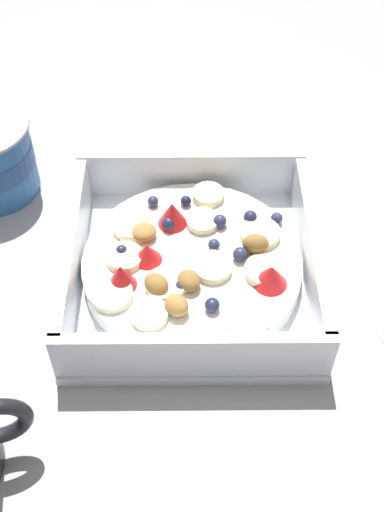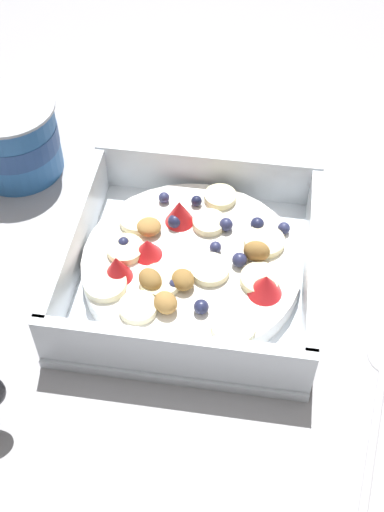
# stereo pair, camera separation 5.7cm
# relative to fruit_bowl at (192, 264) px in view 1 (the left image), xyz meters

# --- Properties ---
(ground_plane) EXTENTS (2.40, 2.40, 0.00)m
(ground_plane) POSITION_rel_fruit_bowl_xyz_m (0.01, -0.00, -0.02)
(ground_plane) COLOR #9E9EA3
(fruit_bowl) EXTENTS (0.22, 0.22, 0.06)m
(fruit_bowl) POSITION_rel_fruit_bowl_xyz_m (0.00, 0.00, 0.00)
(fruit_bowl) COLOR white
(fruit_bowl) RESTS_ON ground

